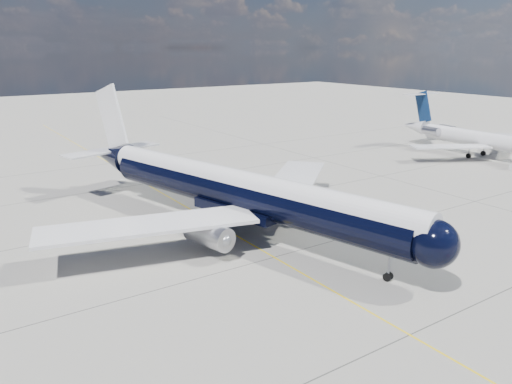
% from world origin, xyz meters
% --- Properties ---
extents(ground, '(320.00, 320.00, 0.00)m').
position_xyz_m(ground, '(0.00, 30.00, 0.00)').
color(ground, gray).
rests_on(ground, ground).
extents(taxiway_centerline, '(0.16, 160.00, 0.01)m').
position_xyz_m(taxiway_centerline, '(0.00, 25.00, 0.00)').
color(taxiway_centerline, yellow).
rests_on(taxiway_centerline, ground).
extents(main_airliner, '(37.93, 46.92, 13.74)m').
position_xyz_m(main_airliner, '(0.64, 18.03, 4.26)').
color(main_airliner, black).
rests_on(main_airliner, ground).
extents(regional_jet, '(26.56, 30.47, 10.33)m').
position_xyz_m(regional_jet, '(53.41, 26.18, 3.26)').
color(regional_jet, silver).
rests_on(regional_jet, ground).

